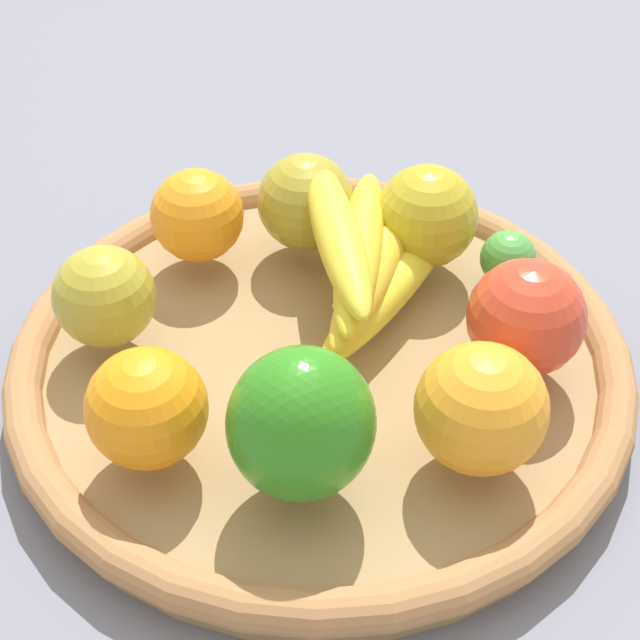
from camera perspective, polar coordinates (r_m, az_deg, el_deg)
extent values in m
plane|color=slate|center=(0.71, 0.00, -3.68)|extent=(2.40, 2.40, 0.00)
cylinder|color=#9D7F53|center=(0.70, 0.00, -2.90)|extent=(0.42, 0.42, 0.03)
torus|color=#A97548|center=(0.69, 0.00, -2.10)|extent=(0.44, 0.44, 0.03)
ellipsoid|color=yellow|center=(0.70, 4.17, 1.94)|extent=(0.06, 0.19, 0.03)
ellipsoid|color=yellow|center=(0.69, 3.24, 3.14)|extent=(0.05, 0.19, 0.03)
ellipsoid|color=yellow|center=(0.69, 2.34, 4.21)|extent=(0.08, 0.19, 0.03)
ellipsoid|color=yellow|center=(0.68, 1.00, 5.15)|extent=(0.13, 0.17, 0.03)
sphere|color=orange|center=(0.58, 9.43, -5.15)|extent=(0.09, 0.09, 0.08)
sphere|color=orange|center=(0.59, -10.14, -5.11)|extent=(0.10, 0.10, 0.07)
sphere|color=gold|center=(0.73, 6.25, 6.07)|extent=(0.11, 0.11, 0.08)
sphere|color=green|center=(0.73, 10.97, 3.58)|extent=(0.06, 0.06, 0.04)
sphere|color=orange|center=(0.74, -7.22, 6.11)|extent=(0.10, 0.10, 0.07)
sphere|color=#AB9F2F|center=(0.68, -12.54, 1.36)|extent=(0.09, 0.09, 0.07)
ellipsoid|color=#2F861D|center=(0.56, -1.11, -6.14)|extent=(0.12, 0.11, 0.10)
sphere|color=red|center=(0.65, 12.00, 0.13)|extent=(0.11, 0.11, 0.08)
sphere|color=#A5962C|center=(0.75, -0.86, 6.95)|extent=(0.10, 0.10, 0.07)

